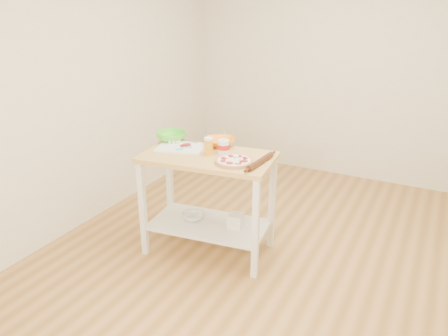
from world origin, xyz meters
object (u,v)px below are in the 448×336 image
rolling_pin (260,161)px  pizza (234,161)px  prep_island (208,183)px  knife (182,139)px  orange_bowl (220,142)px  shelf_bin (236,221)px  yogurt_tub (224,147)px  spatula (183,148)px  cutting_board (181,147)px  shelf_glass_bowl (193,216)px  beer_pint (209,146)px  green_bowl (171,136)px

rolling_pin → pizza: bearing=-159.4°
prep_island → rolling_pin: size_ratio=3.01×
knife → rolling_pin: (0.86, -0.22, 0.01)m
orange_bowl → shelf_bin: bearing=-38.1°
pizza → yogurt_tub: bearing=137.5°
spatula → rolling_pin: bearing=-48.3°
pizza → knife: pizza is taller
pizza → knife: (-0.67, 0.29, 0.00)m
orange_bowl → yogurt_tub: yogurt_tub is taller
cutting_board → shelf_glass_bowl: (0.14, -0.05, -0.62)m
cutting_board → shelf_bin: (0.54, 0.00, -0.59)m
yogurt_tub → beer_pint: bearing=-136.0°
yogurt_tub → shelf_glass_bowl: 0.72m
rolling_pin → shelf_bin: bearing=167.8°
knife → rolling_pin: size_ratio=0.71×
yogurt_tub → shelf_bin: (0.14, -0.04, -0.64)m
orange_bowl → spatula: bearing=-130.5°
pizza → cutting_board: size_ratio=0.64×
prep_island → pizza: pizza is taller
green_bowl → shelf_glass_bowl: bearing=-28.8°
spatula → shelf_bin: spatula is taller
orange_bowl → shelf_glass_bowl: 0.71m
rolling_pin → prep_island: bearing=-179.1°
beer_pint → green_bowl: bearing=160.7°
green_bowl → shelf_glass_bowl: size_ratio=1.36×
pizza → shelf_glass_bowl: bearing=170.8°
beer_pint → yogurt_tub: size_ratio=0.72×
spatula → prep_island: bearing=-50.8°
prep_island → green_bowl: bearing=159.4°
yogurt_tub → rolling_pin: (0.37, -0.09, -0.04)m
rolling_pin → shelf_bin: 0.65m
cutting_board → knife: cutting_board is taller
spatula → orange_bowl: bearing=1.6°
beer_pint → rolling_pin: size_ratio=0.38×
prep_island → beer_pint: bearing=66.9°
prep_island → spatula: spatula is taller
knife → pizza: bearing=-13.3°
spatula → orange_bowl: 0.33m
prep_island → shelf_glass_bowl: size_ratio=5.91×
knife → shelf_glass_bowl: knife is taller
pizza → shelf_glass_bowl: pizza is taller
spatula → pizza: bearing=-56.4°
cutting_board → pizza: bearing=-27.8°
prep_island → beer_pint: beer_pint is taller
prep_island → orange_bowl: orange_bowl is taller
beer_pint → rolling_pin: 0.47m
pizza → spatula: bearing=171.5°
rolling_pin → shelf_glass_bowl: rolling_pin is taller
shelf_glass_bowl → shelf_bin: shelf_bin is taller
cutting_board → shelf_glass_bowl: bearing=-36.0°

